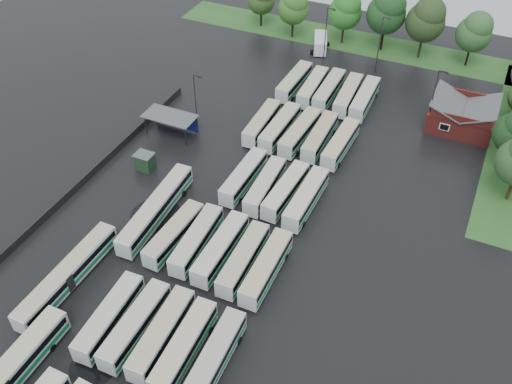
% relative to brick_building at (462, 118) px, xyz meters
% --- Properties ---
extents(ground, '(160.00, 160.00, 0.00)m').
position_rel_brick_building_xyz_m(ground, '(-24.00, -42.77, -1.87)').
color(ground, black).
rests_on(ground, ground).
extents(brick_building, '(10.07, 8.60, 5.39)m').
position_rel_brick_building_xyz_m(brick_building, '(0.00, 0.00, 0.00)').
color(brick_building, maroon).
rests_on(brick_building, ground).
extents(wash_shed, '(8.20, 4.20, 3.58)m').
position_rel_brick_building_xyz_m(wash_shed, '(-41.20, -20.74, 1.12)').
color(wash_shed, '#2D2D30').
rests_on(wash_shed, ground).
extents(utility_hut, '(2.70, 2.20, 2.62)m').
position_rel_brick_building_xyz_m(utility_hut, '(-40.20, -30.17, -0.55)').
color(utility_hut, '#18321B').
rests_on(utility_hut, ground).
extents(grass_strip_north, '(80.00, 10.00, 0.01)m').
position_rel_brick_building_xyz_m(grass_strip_north, '(-22.00, 22.03, -1.86)').
color(grass_strip_north, '#2A5D21').
rests_on(grass_strip_north, ground).
extents(west_fence, '(0.10, 50.00, 1.20)m').
position_rel_brick_building_xyz_m(west_fence, '(-46.20, -34.77, -1.27)').
color(west_fence, '#2D2D30').
rests_on(west_fence, ground).
extents(bus_r1c0, '(2.85, 11.08, 3.06)m').
position_rel_brick_building_xyz_m(bus_r1c0, '(-28.25, -55.34, -0.19)').
color(bus_r1c0, silver).
rests_on(bus_r1c0, ground).
extents(bus_r1c1, '(2.48, 11.09, 3.08)m').
position_rel_brick_building_xyz_m(bus_r1c1, '(-25.08, -55.09, -0.17)').
color(bus_r1c1, silver).
rests_on(bus_r1c1, ground).
extents(bus_r1c2, '(2.90, 11.27, 3.11)m').
position_rel_brick_building_xyz_m(bus_r1c2, '(-21.89, -54.87, -0.16)').
color(bus_r1c2, silver).
rests_on(bus_r1c2, ground).
extents(bus_r1c3, '(2.78, 11.23, 3.10)m').
position_rel_brick_building_xyz_m(bus_r1c3, '(-18.94, -55.24, -0.16)').
color(bus_r1c3, silver).
rests_on(bus_r1c3, ground).
extents(bus_r1c4, '(2.67, 10.92, 3.02)m').
position_rel_brick_building_xyz_m(bus_r1c4, '(-15.47, -54.93, -0.20)').
color(bus_r1c4, silver).
rests_on(bus_r1c4, ground).
extents(bus_r2c0, '(2.84, 10.88, 3.00)m').
position_rel_brick_building_xyz_m(bus_r2c0, '(-28.41, -41.49, -0.22)').
color(bus_r2c0, silver).
rests_on(bus_r2c0, ground).
extents(bus_r2c1, '(2.87, 11.10, 3.06)m').
position_rel_brick_building_xyz_m(bus_r2c1, '(-25.30, -41.25, -0.18)').
color(bus_r2c1, silver).
rests_on(bus_r2c1, ground).
extents(bus_r2c2, '(2.44, 11.27, 3.13)m').
position_rel_brick_building_xyz_m(bus_r2c2, '(-21.92, -41.31, -0.14)').
color(bus_r2c2, silver).
rests_on(bus_r2c2, ground).
extents(bus_r2c3, '(2.62, 11.07, 3.07)m').
position_rel_brick_building_xyz_m(bus_r2c3, '(-18.64, -41.68, -0.18)').
color(bus_r2c3, silver).
rests_on(bus_r2c3, ground).
extents(bus_r2c4, '(2.50, 11.17, 3.10)m').
position_rel_brick_building_xyz_m(bus_r2c4, '(-15.57, -41.79, -0.16)').
color(bus_r2c4, silver).
rests_on(bus_r2c4, ground).
extents(bus_r3c1, '(2.46, 10.99, 3.05)m').
position_rel_brick_building_xyz_m(bus_r3c1, '(-25.34, -27.67, -0.19)').
color(bus_r3c1, silver).
rests_on(bus_r3c1, ground).
extents(bus_r3c2, '(2.69, 10.81, 2.99)m').
position_rel_brick_building_xyz_m(bus_r3c2, '(-21.82, -28.19, -0.22)').
color(bus_r3c2, silver).
rests_on(bus_r3c2, ground).
extents(bus_r3c3, '(2.86, 10.99, 3.03)m').
position_rel_brick_building_xyz_m(bus_r3c3, '(-18.84, -27.93, -0.20)').
color(bus_r3c3, silver).
rests_on(bus_r3c3, ground).
extents(bus_r3c4, '(2.58, 11.33, 3.14)m').
position_rel_brick_building_xyz_m(bus_r3c4, '(-15.71, -28.32, -0.14)').
color(bus_r3c4, silver).
rests_on(bus_r3c4, ground).
extents(bus_r4c0, '(2.58, 10.86, 3.01)m').
position_rel_brick_building_xyz_m(bus_r4c0, '(-28.52, -14.37, -0.21)').
color(bus_r4c0, silver).
rests_on(bus_r4c0, ground).
extents(bus_r4c1, '(2.65, 11.35, 3.15)m').
position_rel_brick_building_xyz_m(bus_r4c1, '(-25.39, -14.40, -0.14)').
color(bus_r4c1, silver).
rests_on(bus_r4c1, ground).
extents(bus_r4c2, '(2.97, 11.40, 3.14)m').
position_rel_brick_building_xyz_m(bus_r4c2, '(-22.05, -14.35, -0.14)').
color(bus_r4c2, silver).
rests_on(bus_r4c2, ground).
extents(bus_r4c3, '(2.51, 11.10, 3.08)m').
position_rel_brick_building_xyz_m(bus_r4c3, '(-18.89, -14.07, -0.17)').
color(bus_r4c3, silver).
rests_on(bus_r4c3, ground).
extents(bus_r4c4, '(2.68, 11.09, 3.07)m').
position_rel_brick_building_xyz_m(bus_r4c4, '(-15.44, -14.48, -0.18)').
color(bus_r4c4, silver).
rests_on(bus_r4c4, ground).
extents(bus_r5c0, '(2.61, 11.21, 3.11)m').
position_rel_brick_building_xyz_m(bus_r5c0, '(-28.58, -0.49, -0.16)').
color(bus_r5c0, silver).
rests_on(bus_r5c0, ground).
extents(bus_r5c1, '(2.72, 11.00, 3.04)m').
position_rel_brick_building_xyz_m(bus_r5c1, '(-25.02, -0.82, -0.19)').
color(bus_r5c1, silver).
rests_on(bus_r5c1, ground).
extents(bus_r5c2, '(2.46, 11.19, 3.11)m').
position_rel_brick_building_xyz_m(bus_r5c2, '(-22.13, -0.53, -0.16)').
color(bus_r5c2, silver).
rests_on(bus_r5c2, ground).
extents(bus_r5c3, '(2.89, 11.29, 3.12)m').
position_rel_brick_building_xyz_m(bus_r5c3, '(-18.65, -0.80, -0.15)').
color(bus_r5c3, silver).
rests_on(bus_r5c3, ground).
extents(bus_r5c4, '(2.64, 11.35, 3.15)m').
position_rel_brick_building_xyz_m(bus_r5c4, '(-15.78, -0.73, -0.14)').
color(bus_r5c4, silver).
rests_on(bus_r5c4, ground).
extents(artic_bus_west_a, '(2.41, 16.81, 3.12)m').
position_rel_brick_building_xyz_m(artic_bus_west_a, '(-33.22, -65.96, -0.14)').
color(artic_bus_west_a, silver).
rests_on(artic_bus_west_a, ground).
extents(artic_bus_west_b, '(3.07, 16.58, 3.06)m').
position_rel_brick_building_xyz_m(artic_bus_west_b, '(-32.96, -38.47, -0.17)').
color(artic_bus_west_b, silver).
rests_on(artic_bus_west_b, ground).
extents(artic_bus_west_c, '(2.52, 16.15, 2.99)m').
position_rel_brick_building_xyz_m(artic_bus_west_c, '(-36.21, -52.54, -0.21)').
color(artic_bus_west_c, silver).
rests_on(artic_bus_west_c, ground).
extents(minibus, '(4.36, 6.85, 2.81)m').
position_rel_brick_building_xyz_m(minibus, '(-29.58, 15.72, -0.31)').
color(minibus, white).
rests_on(minibus, ground).
extents(tree_north_1, '(6.13, 6.13, 10.15)m').
position_rel_brick_building_xyz_m(tree_north_1, '(-36.46, 18.50, 4.66)').
color(tree_north_1, '#301E12').
rests_on(tree_north_1, ground).
extents(tree_north_2, '(6.47, 6.47, 10.71)m').
position_rel_brick_building_xyz_m(tree_north_2, '(-26.47, 20.37, 5.02)').
color(tree_north_2, '#382012').
rests_on(tree_north_2, ground).
extents(tree_north_3, '(7.45, 7.45, 12.34)m').
position_rel_brick_building_xyz_m(tree_north_3, '(-18.56, 20.80, 6.07)').
color(tree_north_3, black).
rests_on(tree_north_3, ground).
extents(tree_north_4, '(7.30, 7.30, 12.09)m').
position_rel_brick_building_xyz_m(tree_north_4, '(-11.15, 20.74, 5.91)').
color(tree_north_4, '#322419').
rests_on(tree_north_4, ground).
extents(tree_north_5, '(6.49, 6.49, 10.75)m').
position_rel_brick_building_xyz_m(tree_north_5, '(-2.35, 21.28, 5.05)').
color(tree_north_5, black).
rests_on(tree_north_5, ground).
extents(lamp_post_ne, '(1.63, 0.32, 10.62)m').
position_rel_brick_building_xyz_m(lamp_post_ne, '(-4.70, -2.69, 4.30)').
color(lamp_post_ne, '#2D2D30').
rests_on(lamp_post_ne, ground).
extents(lamp_post_nw, '(1.51, 0.30, 9.83)m').
position_rel_brick_building_xyz_m(lamp_post_nw, '(-38.15, -17.92, 3.84)').
color(lamp_post_nw, '#2D2D30').
rests_on(lamp_post_nw, ground).
extents(lamp_post_back_w, '(1.63, 0.32, 10.61)m').
position_rel_brick_building_xyz_m(lamp_post_back_w, '(-27.28, 11.73, 4.30)').
color(lamp_post_back_w, '#2D2D30').
rests_on(lamp_post_back_w, ground).
extents(lamp_post_back_e, '(1.66, 0.32, 10.79)m').
position_rel_brick_building_xyz_m(lamp_post_back_e, '(-17.16, 11.80, 4.40)').
color(lamp_post_back_e, '#2D2D30').
rests_on(lamp_post_back_e, ground).
extents(puddle_0, '(5.00, 5.00, 0.01)m').
position_rel_brick_building_xyz_m(puddle_0, '(-27.02, -60.46, -1.86)').
color(puddle_0, black).
rests_on(puddle_0, ground).
extents(puddle_2, '(6.92, 6.92, 0.01)m').
position_rel_brick_building_xyz_m(puddle_2, '(-33.44, -38.13, -1.86)').
color(puddle_2, black).
rests_on(puddle_2, ground).
extents(puddle_3, '(2.93, 2.93, 0.01)m').
position_rel_brick_building_xyz_m(puddle_3, '(-16.18, -44.81, -1.86)').
color(puddle_3, black).
rests_on(puddle_3, ground).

